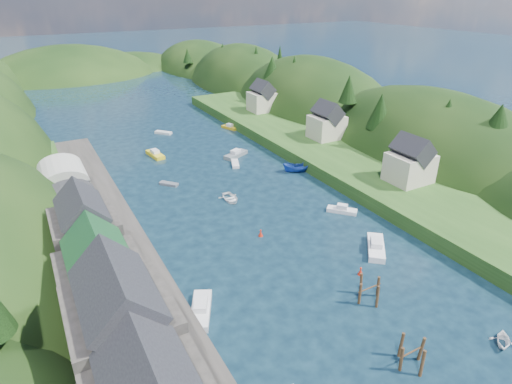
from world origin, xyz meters
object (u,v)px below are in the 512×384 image
piling_cluster_near (411,356)px  piling_cluster_far (369,292)px  channel_buoy_near (361,272)px  channel_buoy_far (261,233)px

piling_cluster_near → piling_cluster_far: size_ratio=1.04×
channel_buoy_near → piling_cluster_far: bearing=-120.7°
piling_cluster_far → channel_buoy_near: bearing=59.3°
piling_cluster_near → channel_buoy_near: piling_cluster_near is taller
channel_buoy_near → channel_buoy_far: same height
piling_cluster_near → channel_buoy_near: size_ratio=3.22×
piling_cluster_far → channel_buoy_far: 18.86m
piling_cluster_near → channel_buoy_near: bearing=67.4°
channel_buoy_near → channel_buoy_far: (-6.54, 14.27, 0.00)m
piling_cluster_far → channel_buoy_far: bearing=102.5°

